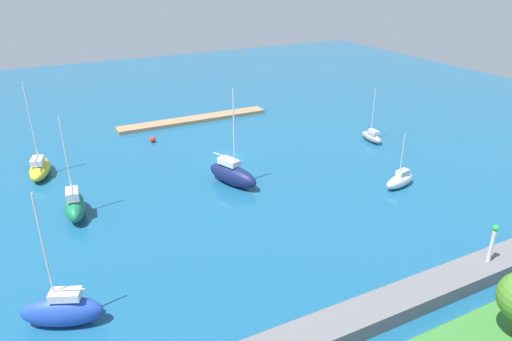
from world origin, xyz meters
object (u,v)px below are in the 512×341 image
object	(u,v)px
sailboat_gray_lone_south	(372,136)
sailboat_yellow_off_beacon	(40,168)
sailboat_white_mid_basin	(400,180)
sailboat_green_near_pier	(75,205)
pier_dock	(194,120)
mooring_buoy_red	(153,140)
sailboat_navy_west_end	(232,174)
sailboat_blue_inner_mooring	(62,310)
harbor_beacon	(493,241)

from	to	relation	value
sailboat_gray_lone_south	sailboat_yellow_off_beacon	size ratio (longest dim) A/B	0.68
sailboat_white_mid_basin	sailboat_green_near_pier	xyz separation A→B (m)	(37.01, -10.82, 0.48)
pier_dock	mooring_buoy_red	size ratio (longest dim) A/B	30.57
pier_dock	sailboat_gray_lone_south	size ratio (longest dim) A/B	3.15
sailboat_navy_west_end	sailboat_blue_inner_mooring	bearing A→B (deg)	-74.50
sailboat_white_mid_basin	sailboat_blue_inner_mooring	bearing A→B (deg)	-1.66
sailboat_gray_lone_south	sailboat_blue_inner_mooring	bearing A→B (deg)	118.21
sailboat_navy_west_end	pier_dock	bearing A→B (deg)	148.69
sailboat_navy_west_end	mooring_buoy_red	xyz separation A→B (m)	(4.83, -19.30, -0.99)
sailboat_gray_lone_south	sailboat_green_near_pier	world-z (taller)	sailboat_green_near_pier
sailboat_white_mid_basin	mooring_buoy_red	size ratio (longest dim) A/B	8.20
pier_dock	harbor_beacon	world-z (taller)	harbor_beacon
mooring_buoy_red	harbor_beacon	bearing A→B (deg)	110.51
harbor_beacon	sailboat_green_near_pier	xyz separation A→B (m)	(31.38, -27.89, -2.15)
sailboat_green_near_pier	harbor_beacon	bearing A→B (deg)	-124.98
mooring_buoy_red	pier_dock	bearing A→B (deg)	-143.27
sailboat_navy_west_end	mooring_buoy_red	distance (m)	19.92
harbor_beacon	sailboat_gray_lone_south	bearing A→B (deg)	-112.72
sailboat_white_mid_basin	sailboat_yellow_off_beacon	bearing A→B (deg)	-41.98
pier_dock	harbor_beacon	size ratio (longest dim) A/B	7.15
sailboat_gray_lone_south	sailboat_navy_west_end	distance (m)	26.09
harbor_beacon	sailboat_white_mid_basin	xyz separation A→B (m)	(-5.62, -17.06, -2.63)
harbor_beacon	sailboat_navy_west_end	size ratio (longest dim) A/B	0.30
pier_dock	sailboat_navy_west_end	size ratio (longest dim) A/B	2.16
sailboat_gray_lone_south	sailboat_navy_west_end	bearing A→B (deg)	103.75
sailboat_blue_inner_mooring	mooring_buoy_red	size ratio (longest dim) A/B	13.16
pier_dock	sailboat_yellow_off_beacon	distance (m)	28.71
sailboat_blue_inner_mooring	harbor_beacon	bearing A→B (deg)	-173.14
sailboat_yellow_off_beacon	mooring_buoy_red	size ratio (longest dim) A/B	14.20
sailboat_white_mid_basin	sailboat_gray_lone_south	bearing A→B (deg)	-128.45
sailboat_green_near_pier	sailboat_blue_inner_mooring	bearing A→B (deg)	176.04
sailboat_gray_lone_south	sailboat_blue_inner_mooring	xyz separation A→B (m)	(47.77, 20.80, 0.59)
harbor_beacon	sailboat_white_mid_basin	distance (m)	18.16
sailboat_white_mid_basin	sailboat_green_near_pier	bearing A→B (deg)	-27.07
sailboat_white_mid_basin	sailboat_blue_inner_mooring	world-z (taller)	sailboat_blue_inner_mooring
sailboat_white_mid_basin	sailboat_green_near_pier	distance (m)	38.56
sailboat_gray_lone_south	sailboat_yellow_off_beacon	world-z (taller)	sailboat_yellow_off_beacon
sailboat_green_near_pier	sailboat_navy_west_end	bearing A→B (deg)	-85.15
harbor_beacon	sailboat_green_near_pier	world-z (taller)	sailboat_green_near_pier
harbor_beacon	sailboat_navy_west_end	bearing A→B (deg)	-65.22
pier_dock	sailboat_blue_inner_mooring	world-z (taller)	sailboat_blue_inner_mooring
sailboat_white_mid_basin	sailboat_navy_west_end	size ratio (longest dim) A/B	0.58
mooring_buoy_red	sailboat_blue_inner_mooring	bearing A→B (deg)	64.47
sailboat_gray_lone_south	sailboat_green_near_pier	size ratio (longest dim) A/B	0.74
harbor_beacon	sailboat_yellow_off_beacon	distance (m)	53.36
sailboat_navy_west_end	sailboat_green_near_pier	distance (m)	18.79
harbor_beacon	sailboat_blue_inner_mooring	xyz separation A→B (m)	(34.62, -10.61, -2.19)
sailboat_blue_inner_mooring	sailboat_green_near_pier	world-z (taller)	sailboat_blue_inner_mooring
harbor_beacon	sailboat_white_mid_basin	bearing A→B (deg)	-108.24
harbor_beacon	sailboat_green_near_pier	distance (m)	42.04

